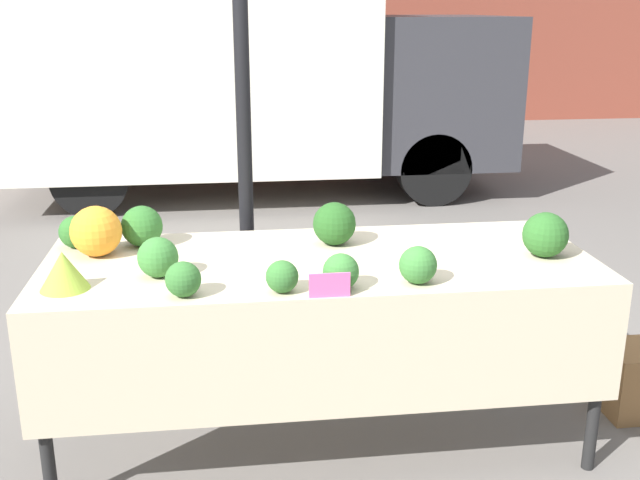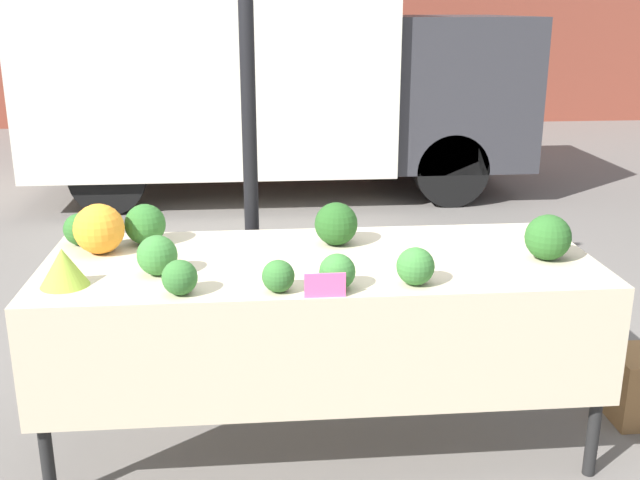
% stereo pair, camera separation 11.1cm
% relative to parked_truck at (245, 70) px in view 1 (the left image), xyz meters
% --- Properties ---
extents(ground_plane, '(40.00, 40.00, 0.00)m').
position_rel_parked_truck_xyz_m(ground_plane, '(0.15, -4.71, -1.21)').
color(ground_plane, slate).
extents(tent_pole, '(0.07, 0.07, 2.69)m').
position_rel_parked_truck_xyz_m(tent_pole, '(-0.13, -4.06, 0.13)').
color(tent_pole, black).
rests_on(tent_pole, ground_plane).
extents(parked_truck, '(4.74, 2.03, 2.27)m').
position_rel_parked_truck_xyz_m(parked_truck, '(0.00, 0.00, 0.00)').
color(parked_truck, silver).
rests_on(parked_truck, ground_plane).
extents(market_table, '(2.24, 0.87, 0.82)m').
position_rel_parked_truck_xyz_m(market_table, '(0.15, -4.78, -0.48)').
color(market_table, beige).
rests_on(market_table, ground_plane).
extents(orange_cauliflower, '(0.21, 0.21, 0.21)m').
position_rel_parked_truck_xyz_m(orange_cauliflower, '(-0.76, -4.55, -0.28)').
color(orange_cauliflower, orange).
rests_on(orange_cauliflower, market_table).
extents(romanesco_head, '(0.18, 0.18, 0.14)m').
position_rel_parked_truck_xyz_m(romanesco_head, '(-0.82, -4.93, -0.31)').
color(romanesco_head, '#93B238').
rests_on(romanesco_head, market_table).
extents(broccoli_head_0, '(0.19, 0.19, 0.19)m').
position_rel_parked_truck_xyz_m(broccoli_head_0, '(0.23, -4.53, -0.29)').
color(broccoli_head_0, '#23511E').
rests_on(broccoli_head_0, market_table).
extents(broccoli_head_1, '(0.16, 0.16, 0.16)m').
position_rel_parked_truck_xyz_m(broccoli_head_1, '(-0.49, -4.84, -0.31)').
color(broccoli_head_1, '#387533').
rests_on(broccoli_head_1, market_table).
extents(broccoli_head_2, '(0.19, 0.19, 0.19)m').
position_rel_parked_truck_xyz_m(broccoli_head_2, '(1.06, -4.80, -0.29)').
color(broccoli_head_2, '#285B23').
rests_on(broccoli_head_2, market_table).
extents(broccoli_head_3, '(0.14, 0.14, 0.14)m').
position_rel_parked_truck_xyz_m(broccoli_head_3, '(-0.87, -4.43, -0.32)').
color(broccoli_head_3, '#2D6628').
rests_on(broccoli_head_3, market_table).
extents(broccoli_head_4, '(0.18, 0.18, 0.18)m').
position_rel_parked_truck_xyz_m(broccoli_head_4, '(-0.59, -4.44, -0.30)').
color(broccoli_head_4, '#2D6628').
rests_on(broccoli_head_4, market_table).
extents(broccoli_head_5, '(0.13, 0.13, 0.13)m').
position_rel_parked_truck_xyz_m(broccoli_head_5, '(-0.39, -5.06, -0.32)').
color(broccoli_head_5, '#336B2D').
rests_on(broccoli_head_5, market_table).
extents(broccoli_head_6, '(0.12, 0.12, 0.12)m').
position_rel_parked_truck_xyz_m(broccoli_head_6, '(-0.04, -5.06, -0.33)').
color(broccoli_head_6, '#336B2D').
rests_on(broccoli_head_6, market_table).
extents(broccoli_head_7, '(0.13, 0.13, 0.13)m').
position_rel_parked_truck_xyz_m(broccoli_head_7, '(0.18, -5.06, -0.32)').
color(broccoli_head_7, '#387533').
rests_on(broccoli_head_7, market_table).
extents(broccoli_head_8, '(0.14, 0.14, 0.14)m').
position_rel_parked_truck_xyz_m(broccoli_head_8, '(0.47, -5.04, -0.32)').
color(broccoli_head_8, '#387533').
rests_on(broccoli_head_8, market_table).
extents(price_sign, '(0.15, 0.01, 0.09)m').
position_rel_parked_truck_xyz_m(price_sign, '(0.13, -5.13, -0.34)').
color(price_sign, '#F45B9E').
rests_on(price_sign, market_table).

